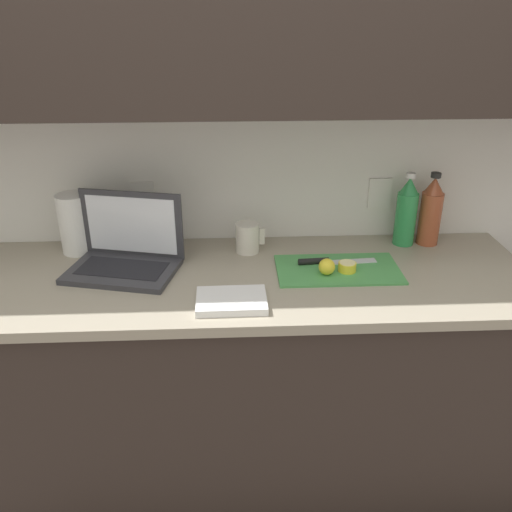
{
  "coord_description": "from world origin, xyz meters",
  "views": [
    {
      "loc": [
        0.07,
        -1.67,
        1.76
      ],
      "look_at": [
        0.15,
        -0.01,
        0.97
      ],
      "focal_mm": 38.0,
      "sensor_mm": 36.0,
      "label": 1
    }
  ],
  "objects_px": {
    "laptop": "(126,252)",
    "cutting_board": "(338,269)",
    "lemon_whole_beside": "(327,267)",
    "bottle_green_soda": "(406,212)",
    "knife": "(324,261)",
    "paper_towel_roll": "(75,224)",
    "measuring_cup": "(248,238)",
    "lemon_half_cut": "(347,267)",
    "bottle_oil_tall": "(431,212)"
  },
  "relations": [
    {
      "from": "lemon_whole_beside",
      "to": "bottle_green_soda",
      "type": "distance_m",
      "value": 0.44
    },
    {
      "from": "lemon_whole_beside",
      "to": "bottle_oil_tall",
      "type": "distance_m",
      "value": 0.52
    },
    {
      "from": "knife",
      "to": "bottle_green_soda",
      "type": "bearing_deg",
      "value": 23.69
    },
    {
      "from": "knife",
      "to": "lemon_whole_beside",
      "type": "height_order",
      "value": "lemon_whole_beside"
    },
    {
      "from": "paper_towel_roll",
      "to": "lemon_half_cut",
      "type": "bearing_deg",
      "value": -13.41
    },
    {
      "from": "cutting_board",
      "to": "bottle_green_soda",
      "type": "height_order",
      "value": "bottle_green_soda"
    },
    {
      "from": "cutting_board",
      "to": "lemon_whole_beside",
      "type": "relative_size",
      "value": 7.59
    },
    {
      "from": "laptop",
      "to": "knife",
      "type": "relative_size",
      "value": 1.46
    },
    {
      "from": "cutting_board",
      "to": "laptop",
      "type": "bearing_deg",
      "value": 175.34
    },
    {
      "from": "bottle_oil_tall",
      "to": "measuring_cup",
      "type": "relative_size",
      "value": 2.52
    },
    {
      "from": "laptop",
      "to": "bottle_oil_tall",
      "type": "xyz_separation_m",
      "value": [
        1.14,
        0.16,
        0.07
      ]
    },
    {
      "from": "lemon_half_cut",
      "to": "measuring_cup",
      "type": "distance_m",
      "value": 0.4
    },
    {
      "from": "laptop",
      "to": "lemon_whole_beside",
      "type": "relative_size",
      "value": 7.34
    },
    {
      "from": "lemon_half_cut",
      "to": "bottle_oil_tall",
      "type": "distance_m",
      "value": 0.45
    },
    {
      "from": "lemon_half_cut",
      "to": "bottle_green_soda",
      "type": "relative_size",
      "value": 0.22
    },
    {
      "from": "lemon_half_cut",
      "to": "measuring_cup",
      "type": "xyz_separation_m",
      "value": [
        -0.34,
        0.2,
        0.03
      ]
    },
    {
      "from": "cutting_board",
      "to": "knife",
      "type": "height_order",
      "value": "knife"
    },
    {
      "from": "laptop",
      "to": "lemon_half_cut",
      "type": "height_order",
      "value": "laptop"
    },
    {
      "from": "measuring_cup",
      "to": "lemon_whole_beside",
      "type": "bearing_deg",
      "value": -39.57
    },
    {
      "from": "laptop",
      "to": "measuring_cup",
      "type": "height_order",
      "value": "laptop"
    },
    {
      "from": "laptop",
      "to": "bottle_green_soda",
      "type": "relative_size",
      "value": 1.47
    },
    {
      "from": "laptop",
      "to": "cutting_board",
      "type": "relative_size",
      "value": 0.97
    },
    {
      "from": "lemon_whole_beside",
      "to": "bottle_oil_tall",
      "type": "height_order",
      "value": "bottle_oil_tall"
    },
    {
      "from": "lemon_whole_beside",
      "to": "bottle_oil_tall",
      "type": "bearing_deg",
      "value": 30.82
    },
    {
      "from": "laptop",
      "to": "knife",
      "type": "height_order",
      "value": "laptop"
    },
    {
      "from": "paper_towel_roll",
      "to": "lemon_whole_beside",
      "type": "bearing_deg",
      "value": -15.56
    },
    {
      "from": "lemon_half_cut",
      "to": "cutting_board",
      "type": "bearing_deg",
      "value": 139.36
    },
    {
      "from": "lemon_whole_beside",
      "to": "paper_towel_roll",
      "type": "distance_m",
      "value": 0.94
    },
    {
      "from": "bottle_green_soda",
      "to": "measuring_cup",
      "type": "relative_size",
      "value": 2.53
    },
    {
      "from": "laptop",
      "to": "cutting_board",
      "type": "xyz_separation_m",
      "value": [
        0.74,
        -0.06,
        -0.06
      ]
    },
    {
      "from": "lemon_whole_beside",
      "to": "paper_towel_roll",
      "type": "bearing_deg",
      "value": 164.44
    },
    {
      "from": "bottle_green_soda",
      "to": "paper_towel_roll",
      "type": "height_order",
      "value": "bottle_green_soda"
    },
    {
      "from": "measuring_cup",
      "to": "laptop",
      "type": "bearing_deg",
      "value": -164.99
    },
    {
      "from": "cutting_board",
      "to": "bottle_oil_tall",
      "type": "relative_size",
      "value": 1.52
    },
    {
      "from": "lemon_half_cut",
      "to": "paper_towel_roll",
      "type": "height_order",
      "value": "paper_towel_roll"
    },
    {
      "from": "bottle_oil_tall",
      "to": "bottle_green_soda",
      "type": "bearing_deg",
      "value": -180.0
    },
    {
      "from": "cutting_board",
      "to": "lemon_half_cut",
      "type": "relative_size",
      "value": 6.92
    },
    {
      "from": "laptop",
      "to": "bottle_green_soda",
      "type": "bearing_deg",
      "value": 22.19
    },
    {
      "from": "cutting_board",
      "to": "bottle_green_soda",
      "type": "xyz_separation_m",
      "value": [
        0.3,
        0.22,
        0.13
      ]
    },
    {
      "from": "knife",
      "to": "paper_towel_roll",
      "type": "bearing_deg",
      "value": 165.58
    },
    {
      "from": "lemon_half_cut",
      "to": "paper_towel_roll",
      "type": "distance_m",
      "value": 1.01
    },
    {
      "from": "lemon_whole_beside",
      "to": "bottle_green_soda",
      "type": "relative_size",
      "value": 0.2
    },
    {
      "from": "knife",
      "to": "paper_towel_roll",
      "type": "distance_m",
      "value": 0.93
    },
    {
      "from": "laptop",
      "to": "lemon_whole_beside",
      "type": "xyz_separation_m",
      "value": [
        0.7,
        -0.1,
        -0.03
      ]
    },
    {
      "from": "cutting_board",
      "to": "lemon_half_cut",
      "type": "distance_m",
      "value": 0.04
    },
    {
      "from": "lemon_whole_beside",
      "to": "cutting_board",
      "type": "bearing_deg",
      "value": 40.74
    },
    {
      "from": "measuring_cup",
      "to": "knife",
      "type": "bearing_deg",
      "value": -26.58
    },
    {
      "from": "bottle_oil_tall",
      "to": "paper_towel_roll",
      "type": "distance_m",
      "value": 1.34
    },
    {
      "from": "lemon_half_cut",
      "to": "lemon_whole_beside",
      "type": "height_order",
      "value": "lemon_whole_beside"
    },
    {
      "from": "laptop",
      "to": "cutting_board",
      "type": "bearing_deg",
      "value": 8.75
    }
  ]
}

